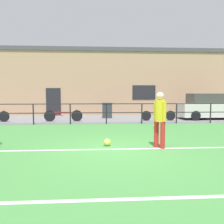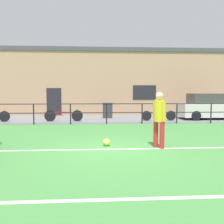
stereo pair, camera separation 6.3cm
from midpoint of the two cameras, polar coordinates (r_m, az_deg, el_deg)
The scene contains 13 objects.
ground at distance 7.13m, azimuth 0.83°, elevation -9.54°, with size 60.00×44.00×0.04m, color #478C42.
field_line_touchline at distance 7.26m, azimuth 0.74°, elevation -9.10°, with size 36.00×0.11×0.00m, color white.
field_line_hash at distance 4.06m, azimuth 4.56°, elevation -20.54°, with size 36.00×0.11×0.00m, color white.
pavement_strip at distance 15.49m, azimuth -1.57°, elevation -1.69°, with size 48.00×5.00×0.02m, color slate.
perimeter_fence at distance 12.94m, azimuth -1.19°, elevation 0.33°, with size 36.07×0.07×1.15m.
clubhouse_facade at distance 19.12m, azimuth -1.97°, elevation 7.34°, with size 28.00×2.56×5.21m.
player_winger at distance 7.45m, azimuth 11.73°, elevation -1.05°, with size 0.31×0.42×1.76m.
soccer_ball_match at distance 7.68m, azimuth -1.10°, elevation -7.46°, with size 0.23×0.23×0.23m, color #E5E04C.
soccer_ball_spare at distance 11.59m, azimuth 10.80°, elevation -3.43°, with size 0.22×0.22×0.22m, color #E5E04C.
parked_car_red at distance 16.69m, azimuth 23.45°, elevation 1.14°, with size 4.40×1.85×1.68m.
bicycle_parked_0 at distance 14.30m, azimuth -11.68°, elevation -0.86°, with size 2.30×0.04×0.77m.
bicycle_parked_2 at distance 14.66m, azimuth 11.50°, elevation -0.85°, with size 2.14×0.04×0.71m.
trash_bin_0 at distance 15.95m, azimuth -0.99°, elevation 0.41°, with size 0.68×0.58×1.03m.
Camera 2 is at (-0.50, -6.89, 1.73)m, focal length 37.25 mm.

